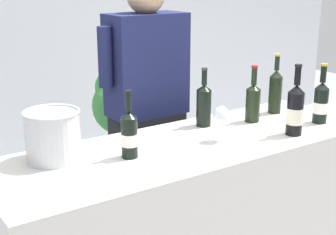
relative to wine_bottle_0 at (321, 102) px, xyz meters
name	(u,v)px	position (x,y,z in m)	size (l,w,h in m)	color
wall_back	(17,15)	(-0.78, 2.72, 0.31)	(8.00, 0.10, 2.80)	silver
counter	(190,232)	(-0.78, 0.12, -0.60)	(1.95, 0.66, 0.97)	beige
wine_bottle_0	(321,102)	(0.00, 0.00, 0.00)	(0.08, 0.08, 0.33)	black
wine_bottle_1	(204,104)	(-0.56, 0.31, 0.00)	(0.08, 0.08, 0.32)	black
wine_bottle_2	(130,134)	(-1.12, 0.12, -0.01)	(0.08, 0.08, 0.31)	black
wine_bottle_3	(253,101)	(-0.29, 0.22, 0.00)	(0.08, 0.08, 0.31)	black
wine_bottle_4	(275,90)	(-0.06, 0.28, 0.02)	(0.07, 0.07, 0.35)	black
wine_bottle_5	(295,110)	(-0.27, -0.06, 0.01)	(0.08, 0.08, 0.36)	black
wine_glass	(221,118)	(-0.64, 0.07, 0.00)	(0.08, 0.08, 0.18)	silver
ice_bucket	(53,135)	(-1.41, 0.28, 0.00)	(0.25, 0.25, 0.22)	silver
person_server	(147,128)	(-0.64, 0.75, -0.24)	(0.62, 0.25, 1.74)	black
potted_shrub	(130,98)	(-0.34, 1.50, -0.25)	(0.59, 0.52, 1.21)	brown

